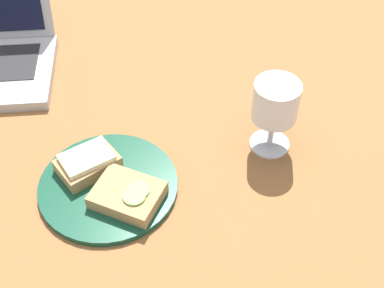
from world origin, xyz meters
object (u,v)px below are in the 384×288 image
at_px(sandwich_with_cucumber, 128,195).
at_px(plate, 108,186).
at_px(wine_glass, 275,105).
at_px(sandwich_with_cheese, 88,163).

bearing_deg(sandwich_with_cucumber, plate, 133.07).
xyz_separation_m(sandwich_with_cucumber, wine_glass, (0.23, 0.10, 0.07)).
relative_size(plate, sandwich_with_cheese, 1.96).
relative_size(sandwich_with_cheese, sandwich_with_cucumber, 0.89).
xyz_separation_m(plate, sandwich_with_cucumber, (0.03, -0.03, 0.02)).
height_order(sandwich_with_cheese, wine_glass, wine_glass).
relative_size(plate, wine_glass, 1.66).
bearing_deg(sandwich_with_cucumber, wine_glass, 23.81).
relative_size(sandwich_with_cheese, wine_glass, 0.85).
bearing_deg(wine_glass, sandwich_with_cucumber, -156.19).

